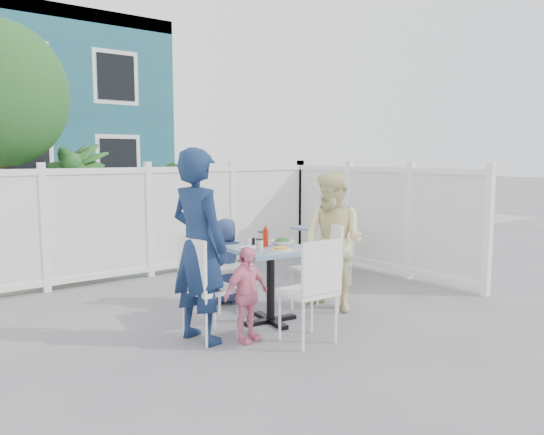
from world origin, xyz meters
TOP-DOWN VIEW (x-y plane):
  - ground at (0.00, 0.00)m, footprint 80.00×80.00m
  - near_sidewalk at (0.00, 3.80)m, footprint 24.00×2.60m
  - street at (0.00, 7.50)m, footprint 24.00×5.00m
  - far_sidewalk at (0.00, 10.60)m, footprint 24.00×1.60m
  - fence_back at (0.10, 2.40)m, footprint 5.86×0.08m
  - fence_right at (3.00, 0.60)m, footprint 0.08×3.66m
  - tree at (-1.60, 3.30)m, footprint 1.80×1.62m
  - potted_shrub_a at (-0.77, 3.10)m, footprint 1.52×1.52m
  - potted_shrub_b at (1.33, 3.00)m, footprint 1.93×1.86m
  - main_table at (0.18, -0.39)m, footprint 0.86×0.86m
  - spare_table at (2.18, 0.94)m, footprint 0.76×0.76m
  - chair_left at (-0.66, -0.42)m, footprint 0.47×0.48m
  - chair_right at (0.90, -0.40)m, footprint 0.48×0.50m
  - chair_back at (0.12, 0.45)m, footprint 0.47×0.45m
  - chair_near at (0.09, -1.16)m, footprint 0.48×0.47m
  - chair_spare at (1.84, 0.30)m, footprint 0.45×0.43m
  - man at (-0.69, -0.41)m, footprint 0.56×0.75m
  - woman at (1.03, -0.46)m, footprint 0.74×0.87m
  - boy at (0.22, 0.54)m, footprint 0.58×0.48m
  - toddler at (-0.35, -0.70)m, footprint 0.57×0.30m
  - plate_main at (0.18, -0.57)m, footprint 0.22×0.22m
  - plate_side at (-0.01, -0.30)m, footprint 0.22×0.22m
  - salad_bowl at (0.35, -0.37)m, footprint 0.24×0.24m
  - coffee_cup_a at (-0.02, -0.46)m, footprint 0.07×0.07m
  - coffee_cup_b at (0.25, -0.15)m, footprint 0.09×0.09m
  - ketchup_bottle at (0.18, -0.30)m, footprint 0.06×0.06m
  - salt_shaker at (0.09, -0.13)m, footprint 0.03×0.03m
  - pepper_shaker at (0.14, -0.14)m, footprint 0.03×0.03m

SIDE VIEW (x-z plane):
  - ground at x=0.00m, z-range 0.00..0.00m
  - street at x=0.00m, z-range 0.00..0.01m
  - near_sidewalk at x=0.00m, z-range 0.00..0.01m
  - far_sidewalk at x=0.00m, z-range 0.00..0.01m
  - toddler at x=-0.35m, z-range 0.00..0.92m
  - boy at x=0.22m, z-range 0.00..1.03m
  - chair_spare at x=1.84m, z-range 0.08..0.99m
  - spare_table at x=2.18m, z-range 0.20..0.92m
  - chair_back at x=0.12m, z-range 0.08..1.06m
  - chair_right at x=0.90m, z-range 0.08..1.08m
  - chair_near at x=0.09m, z-range 0.08..1.08m
  - chair_left at x=-0.66m, z-range 0.08..1.08m
  - main_table at x=0.18m, z-range 0.22..1.03m
  - fence_right at x=3.00m, z-range -0.02..1.58m
  - fence_back at x=0.10m, z-range -0.02..1.58m
  - woman at x=1.03m, z-range 0.00..1.58m
  - plate_main at x=0.18m, z-range 0.81..0.82m
  - plate_side at x=-0.01m, z-range 0.81..0.82m
  - potted_shrub_b at x=1.33m, z-range 0.00..1.64m
  - salad_bowl at x=0.35m, z-range 0.81..0.86m
  - salt_shaker at x=0.09m, z-range 0.81..0.88m
  - pepper_shaker at x=0.14m, z-range 0.81..0.88m
  - coffee_cup_a at x=-0.02m, z-range 0.81..0.92m
  - coffee_cup_b at x=0.25m, z-range 0.81..0.94m
  - ketchup_bottle at x=0.18m, z-range 0.81..0.99m
  - man at x=-0.69m, z-range 0.00..1.84m
  - potted_shrub_a at x=-0.77m, z-range 0.00..1.94m
  - tree at x=-1.60m, z-range 0.80..4.39m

